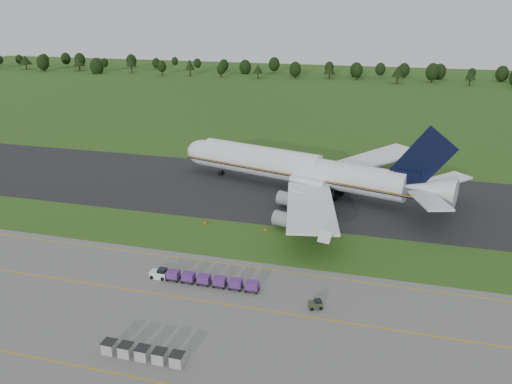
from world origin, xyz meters
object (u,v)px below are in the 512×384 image
(edge_markers, at_px, (235,227))
(utility_cart, at_px, (315,305))
(uld_row, at_px, (143,353))
(baggage_train, at_px, (202,279))
(aircraft, at_px, (299,168))

(edge_markers, bearing_deg, utility_cart, -50.30)
(utility_cart, distance_m, uld_row, 26.17)
(edge_markers, bearing_deg, baggage_train, -86.55)
(aircraft, bearing_deg, uld_row, -96.92)
(baggage_train, distance_m, uld_row, 19.26)
(baggage_train, relative_size, uld_row, 1.65)
(baggage_train, xyz_separation_m, edge_markers, (-1.34, 22.28, -0.67))
(utility_cart, xyz_separation_m, uld_row, (-19.83, -17.07, 0.31))
(aircraft, xyz_separation_m, edge_markers, (-8.56, -25.25, -5.37))
(uld_row, bearing_deg, edge_markers, 90.64)
(aircraft, relative_size, baggage_train, 3.77)
(baggage_train, distance_m, utility_cart, 19.08)
(aircraft, height_order, uld_row, aircraft)
(aircraft, relative_size, utility_cart, 30.48)
(baggage_train, height_order, edge_markers, baggage_train)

